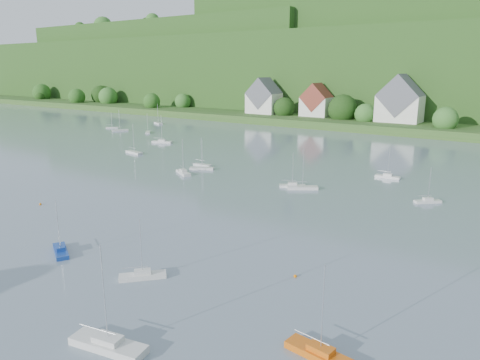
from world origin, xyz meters
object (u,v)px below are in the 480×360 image
Objects in this scene: near_sailboat_4 at (108,344)px; near_sailboat_5 at (321,353)px; near_sailboat_3 at (143,275)px; near_sailboat_1 at (61,250)px.

near_sailboat_5 is at bearing 19.78° from near_sailboat_4.
near_sailboat_3 is 13.05m from near_sailboat_4.
near_sailboat_1 is at bearing -174.00° from near_sailboat_5.
near_sailboat_4 is at bearing -142.19° from near_sailboat_5.
near_sailboat_3 is at bearing 113.19° from near_sailboat_4.
near_sailboat_4 is 17.75m from near_sailboat_5.
near_sailboat_1 is 0.76× the size of near_sailboat_4.
near_sailboat_1 is 1.01× the size of near_sailboat_3.
near_sailboat_5 is at bearing 27.17° from near_sailboat_1.
near_sailboat_3 is 0.85× the size of near_sailboat_5.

